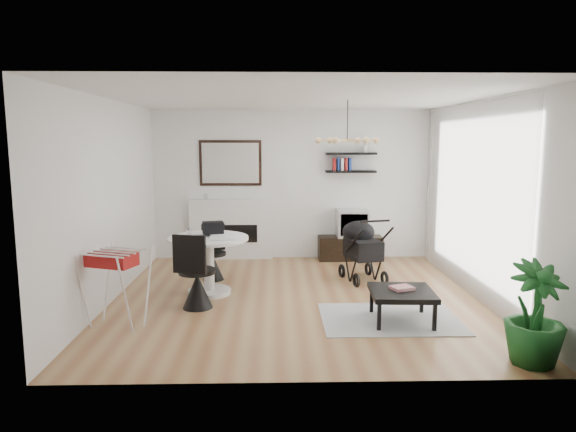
{
  "coord_description": "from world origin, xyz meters",
  "views": [
    {
      "loc": [
        -0.3,
        -6.82,
        2.14
      ],
      "look_at": [
        -0.11,
        0.4,
        1.08
      ],
      "focal_mm": 32.0,
      "sensor_mm": 36.0,
      "label": 1
    }
  ],
  "objects_px": {
    "stroller": "(362,252)",
    "potted_plant": "(535,313)",
    "dining_table": "(209,256)",
    "fireplace": "(231,222)",
    "coffee_table": "(402,294)",
    "tv_console": "(350,248)",
    "crt_tv": "(352,223)",
    "drying_rack": "(116,287)"
  },
  "relations": [
    {
      "from": "crt_tv",
      "to": "drying_rack",
      "type": "height_order",
      "value": "crt_tv"
    },
    {
      "from": "tv_console",
      "to": "coffee_table",
      "type": "height_order",
      "value": "tv_console"
    },
    {
      "from": "dining_table",
      "to": "potted_plant",
      "type": "xyz_separation_m",
      "value": [
        3.42,
        -2.39,
        -0.04
      ]
    },
    {
      "from": "crt_tv",
      "to": "stroller",
      "type": "xyz_separation_m",
      "value": [
        -0.06,
        -1.36,
        -0.24
      ]
    },
    {
      "from": "tv_console",
      "to": "crt_tv",
      "type": "height_order",
      "value": "crt_tv"
    },
    {
      "from": "dining_table",
      "to": "fireplace",
      "type": "bearing_deg",
      "value": 86.56
    },
    {
      "from": "tv_console",
      "to": "dining_table",
      "type": "height_order",
      "value": "dining_table"
    },
    {
      "from": "drying_rack",
      "to": "potted_plant",
      "type": "distance_m",
      "value": 4.46
    },
    {
      "from": "fireplace",
      "to": "crt_tv",
      "type": "bearing_deg",
      "value": -3.57
    },
    {
      "from": "fireplace",
      "to": "tv_console",
      "type": "relative_size",
      "value": 1.89
    },
    {
      "from": "coffee_table",
      "to": "potted_plant",
      "type": "height_order",
      "value": "potted_plant"
    },
    {
      "from": "potted_plant",
      "to": "crt_tv",
      "type": "bearing_deg",
      "value": 103.81
    },
    {
      "from": "crt_tv",
      "to": "stroller",
      "type": "height_order",
      "value": "stroller"
    },
    {
      "from": "fireplace",
      "to": "dining_table",
      "type": "distance_m",
      "value": 2.21
    },
    {
      "from": "stroller",
      "to": "coffee_table",
      "type": "xyz_separation_m",
      "value": [
        0.17,
        -1.89,
        -0.09
      ]
    },
    {
      "from": "coffee_table",
      "to": "potted_plant",
      "type": "bearing_deg",
      "value": -50.52
    },
    {
      "from": "stroller",
      "to": "tv_console",
      "type": "bearing_deg",
      "value": 74.87
    },
    {
      "from": "fireplace",
      "to": "potted_plant",
      "type": "height_order",
      "value": "fireplace"
    },
    {
      "from": "tv_console",
      "to": "drying_rack",
      "type": "bearing_deg",
      "value": -133.61
    },
    {
      "from": "tv_console",
      "to": "potted_plant",
      "type": "distance_m",
      "value": 4.6
    },
    {
      "from": "tv_console",
      "to": "coffee_table",
      "type": "distance_m",
      "value": 3.26
    },
    {
      "from": "tv_console",
      "to": "drying_rack",
      "type": "distance_m",
      "value": 4.64
    },
    {
      "from": "coffee_table",
      "to": "dining_table",
      "type": "bearing_deg",
      "value": 153.89
    },
    {
      "from": "dining_table",
      "to": "drying_rack",
      "type": "distance_m",
      "value": 1.58
    },
    {
      "from": "dining_table",
      "to": "coffee_table",
      "type": "bearing_deg",
      "value": -26.11
    },
    {
      "from": "dining_table",
      "to": "stroller",
      "type": "distance_m",
      "value": 2.38
    },
    {
      "from": "dining_table",
      "to": "stroller",
      "type": "bearing_deg",
      "value": 17.09
    },
    {
      "from": "fireplace",
      "to": "dining_table",
      "type": "relative_size",
      "value": 1.93
    },
    {
      "from": "crt_tv",
      "to": "dining_table",
      "type": "distance_m",
      "value": 3.11
    },
    {
      "from": "stroller",
      "to": "potted_plant",
      "type": "bearing_deg",
      "value": -83.76
    },
    {
      "from": "crt_tv",
      "to": "stroller",
      "type": "bearing_deg",
      "value": -92.33
    },
    {
      "from": "drying_rack",
      "to": "coffee_table",
      "type": "bearing_deg",
      "value": 21.2
    },
    {
      "from": "stroller",
      "to": "drying_rack",
      "type": "bearing_deg",
      "value": -162.07
    },
    {
      "from": "drying_rack",
      "to": "stroller",
      "type": "bearing_deg",
      "value": 51.63
    },
    {
      "from": "dining_table",
      "to": "drying_rack",
      "type": "xyz_separation_m",
      "value": [
        -0.9,
        -1.29,
        -0.06
      ]
    },
    {
      "from": "drying_rack",
      "to": "crt_tv",
      "type": "bearing_deg",
      "value": 65.61
    },
    {
      "from": "crt_tv",
      "to": "potted_plant",
      "type": "relative_size",
      "value": 0.56
    },
    {
      "from": "drying_rack",
      "to": "coffee_table",
      "type": "height_order",
      "value": "drying_rack"
    },
    {
      "from": "crt_tv",
      "to": "potted_plant",
      "type": "distance_m",
      "value": 4.58
    },
    {
      "from": "stroller",
      "to": "potted_plant",
      "type": "height_order",
      "value": "potted_plant"
    },
    {
      "from": "tv_console",
      "to": "coffee_table",
      "type": "xyz_separation_m",
      "value": [
        0.14,
        -3.26,
        0.13
      ]
    },
    {
      "from": "fireplace",
      "to": "tv_console",
      "type": "height_order",
      "value": "fireplace"
    }
  ]
}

